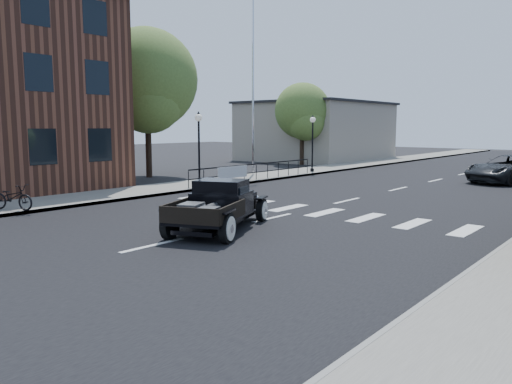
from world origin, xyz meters
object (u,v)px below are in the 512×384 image
Objects in this scene: flagpole at (253,79)px; motorcycle at (12,197)px; second_car at (510,169)px; hotrod_pickup at (219,205)px.

flagpole reaches higher than motorcycle.
motorcycle is (1.70, -15.10, -5.22)m from flagpole.
second_car is 24.15m from motorcycle.
second_car is at bearing 57.41° from hotrod_pickup.
flagpole is at bearing -131.43° from second_car.
second_car is at bearing -48.68° from motorcycle.
motorcycle is at bearing -95.26° from second_car.
second_car is (12.70, 6.39, -5.07)m from flagpole.
second_car is at bearing 26.72° from flagpole.
flagpole is at bearing -15.14° from motorcycle.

